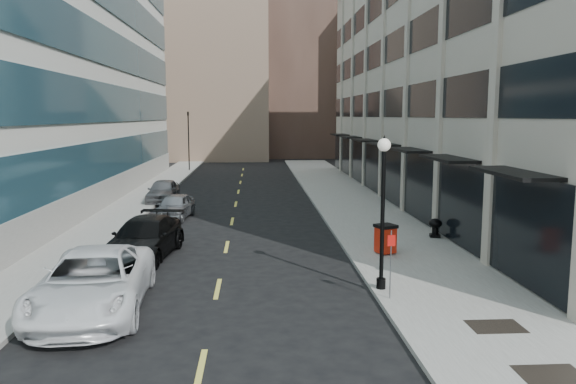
{
  "coord_description": "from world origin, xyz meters",
  "views": [
    {
      "loc": [
        1.27,
        -10.07,
        5.68
      ],
      "look_at": [
        2.54,
        11.49,
        2.74
      ],
      "focal_mm": 35.0,
      "sensor_mm": 36.0,
      "label": 1
    }
  ],
  "objects": [
    {
      "name": "sidewalk_right",
      "position": [
        7.5,
        20.0,
        0.07
      ],
      "size": [
        5.0,
        80.0,
        0.15
      ],
      "primitive_type": "cube",
      "color": "gray",
      "rests_on": "ground"
    },
    {
      "name": "sidewalk_left",
      "position": [
        -6.5,
        20.0,
        0.07
      ],
      "size": [
        3.0,
        80.0,
        0.15
      ],
      "primitive_type": "cube",
      "color": "gray",
      "rests_on": "ground"
    },
    {
      "name": "building_right",
      "position": [
        16.94,
        26.99,
        8.99
      ],
      "size": [
        15.3,
        46.5,
        18.25
      ],
      "color": "#B4A898",
      "rests_on": "ground"
    },
    {
      "name": "skyline_tan_near",
      "position": [
        -4.0,
        68.0,
        14.0
      ],
      "size": [
        14.0,
        18.0,
        28.0
      ],
      "primitive_type": "cube",
      "color": "#7C6451",
      "rests_on": "ground"
    },
    {
      "name": "skyline_brown",
      "position": [
        8.0,
        72.0,
        17.0
      ],
      "size": [
        12.0,
        16.0,
        34.0
      ],
      "primitive_type": "cube",
      "color": "brown",
      "rests_on": "ground"
    },
    {
      "name": "skyline_tan_far",
      "position": [
        -14.0,
        78.0,
        11.0
      ],
      "size": [
        12.0,
        14.0,
        22.0
      ],
      "primitive_type": "cube",
      "color": "#7C6451",
      "rests_on": "ground"
    },
    {
      "name": "skyline_stone",
      "position": [
        18.0,
        66.0,
        10.0
      ],
      "size": [
        10.0,
        14.0,
        20.0
      ],
      "primitive_type": "cube",
      "color": "#B4A898",
      "rests_on": "ground"
    },
    {
      "name": "grate_mid",
      "position": [
        7.6,
        1.0,
        0.15
      ],
      "size": [
        1.4,
        1.0,
        0.01
      ],
      "primitive_type": "cube",
      "color": "black",
      "rests_on": "sidewalk_right"
    },
    {
      "name": "grate_far",
      "position": [
        7.6,
        3.8,
        0.15
      ],
      "size": [
        1.4,
        1.0,
        0.01
      ],
      "primitive_type": "cube",
      "color": "black",
      "rests_on": "sidewalk_right"
    },
    {
      "name": "road_centerline",
      "position": [
        0.0,
        17.0,
        0.01
      ],
      "size": [
        0.15,
        68.2,
        0.01
      ],
      "color": "#D8CC4C",
      "rests_on": "ground"
    },
    {
      "name": "traffic_signal",
      "position": [
        -5.5,
        48.0,
        5.72
      ],
      "size": [
        0.66,
        0.66,
        6.98
      ],
      "color": "black",
      "rests_on": "ground"
    },
    {
      "name": "car_white_van",
      "position": [
        -3.45,
        6.0,
        0.89
      ],
      "size": [
        3.38,
        6.59,
        1.78
      ],
      "primitive_type": "imported",
      "rotation": [
        0.0,
        0.0,
        0.07
      ],
      "color": "white",
      "rests_on": "ground"
    },
    {
      "name": "car_black_pickup",
      "position": [
        -3.2,
        12.3,
        0.8
      ],
      "size": [
        2.93,
        5.75,
        1.6
      ],
      "primitive_type": "imported",
      "rotation": [
        0.0,
        0.0,
        -0.13
      ],
      "color": "black",
      "rests_on": "ground"
    },
    {
      "name": "car_silver_sedan",
      "position": [
        -3.2,
        21.0,
        0.69
      ],
      "size": [
        2.13,
        4.23,
        1.38
      ],
      "primitive_type": "imported",
      "rotation": [
        0.0,
        0.0,
        -0.13
      ],
      "color": "gray",
      "rests_on": "ground"
    },
    {
      "name": "car_grey_sedan",
      "position": [
        -4.8,
        27.0,
        0.76
      ],
      "size": [
        1.87,
        4.51,
        1.53
      ],
      "primitive_type": "imported",
      "rotation": [
        0.0,
        0.0,
        -0.01
      ],
      "color": "slate",
      "rests_on": "ground"
    },
    {
      "name": "trash_bin",
      "position": [
        6.5,
        11.83,
        0.79
      ],
      "size": [
        0.96,
        0.96,
        1.2
      ],
      "rotation": [
        0.0,
        0.0,
        0.4
      ],
      "color": "red",
      "rests_on": "sidewalk_right"
    },
    {
      "name": "lamppost",
      "position": [
        5.3,
        7.25,
        3.06
      ],
      "size": [
        0.41,
        0.41,
        4.95
      ],
      "color": "black",
      "rests_on": "sidewalk_right"
    },
    {
      "name": "sign_post",
      "position": [
        5.35,
        6.24,
        1.54
      ],
      "size": [
        0.25,
        0.07,
        2.12
      ],
      "rotation": [
        0.0,
        0.0,
        0.09
      ],
      "color": "slate",
      "rests_on": "sidewalk_right"
    },
    {
      "name": "urn_planter",
      "position": [
        9.51,
        14.75,
        0.67
      ],
      "size": [
        0.62,
        0.62,
        0.86
      ],
      "rotation": [
        0.0,
        0.0,
        -0.21
      ],
      "color": "black",
      "rests_on": "sidewalk_right"
    }
  ]
}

